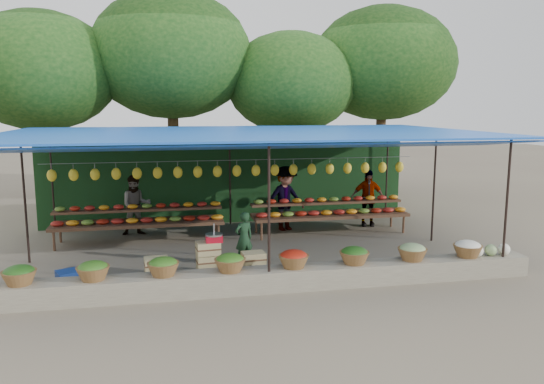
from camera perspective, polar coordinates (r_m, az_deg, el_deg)
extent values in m
plane|color=#6B5D4E|center=(12.67, -2.87, -6.32)|extent=(60.00, 60.00, 0.00)
cube|color=#6F6659|center=(10.02, -0.49, -9.38)|extent=(10.60, 0.55, 0.40)
cylinder|color=black|center=(9.56, -0.33, -2.84)|extent=(0.05, 0.05, 2.80)
cylinder|color=black|center=(11.48, 23.90, -1.59)|extent=(0.05, 0.05, 2.80)
cylinder|color=black|center=(12.60, -25.05, -0.76)|extent=(0.05, 0.05, 2.80)
cylinder|color=black|center=(13.91, 17.03, 0.58)|extent=(0.05, 0.05, 2.80)
cylinder|color=black|center=(15.40, -22.57, 1.09)|extent=(0.05, 0.05, 2.80)
cylinder|color=black|center=(15.21, -4.55, 1.68)|extent=(0.05, 0.05, 2.80)
cylinder|color=black|center=(16.49, 12.26, 2.09)|extent=(0.05, 0.05, 2.80)
cube|color=blue|center=(12.22, -2.98, 6.43)|extent=(10.80, 6.60, 0.04)
cube|color=blue|center=(10.26, -1.31, 4.88)|extent=(10.80, 2.19, 0.26)
cube|color=blue|center=(14.21, -4.17, 6.09)|extent=(10.80, 2.19, 0.26)
cylinder|color=#A0A0A5|center=(13.66, -3.82, 3.44)|extent=(9.60, 0.01, 0.01)
ellipsoid|color=yellow|center=(13.84, -22.61, 1.65)|extent=(0.23, 0.17, 0.30)
ellipsoid|color=yellow|center=(13.75, -20.57, 1.73)|extent=(0.23, 0.17, 0.30)
ellipsoid|color=yellow|center=(13.68, -18.50, 1.81)|extent=(0.23, 0.17, 0.30)
ellipsoid|color=yellow|center=(13.63, -16.41, 1.88)|extent=(0.23, 0.17, 0.30)
ellipsoid|color=yellow|center=(13.59, -14.31, 1.96)|extent=(0.23, 0.17, 0.30)
ellipsoid|color=yellow|center=(13.58, -12.21, 2.03)|extent=(0.23, 0.17, 0.30)
ellipsoid|color=yellow|center=(13.58, -10.10, 2.09)|extent=(0.23, 0.17, 0.30)
ellipsoid|color=yellow|center=(13.60, -7.99, 2.16)|extent=(0.23, 0.17, 0.30)
ellipsoid|color=yellow|center=(13.64, -5.89, 2.22)|extent=(0.23, 0.17, 0.30)
ellipsoid|color=yellow|center=(13.70, -3.81, 2.28)|extent=(0.23, 0.17, 0.30)
ellipsoid|color=yellow|center=(13.77, -1.74, 2.33)|extent=(0.23, 0.17, 0.30)
ellipsoid|color=yellow|center=(13.86, 0.30, 2.38)|extent=(0.23, 0.17, 0.30)
ellipsoid|color=yellow|center=(13.97, 2.31, 2.43)|extent=(0.23, 0.17, 0.30)
ellipsoid|color=yellow|center=(14.10, 4.28, 2.47)|extent=(0.23, 0.17, 0.30)
ellipsoid|color=yellow|center=(14.24, 6.22, 2.51)|extent=(0.23, 0.17, 0.30)
ellipsoid|color=yellow|center=(14.40, 8.12, 2.55)|extent=(0.23, 0.17, 0.30)
ellipsoid|color=yellow|center=(14.58, 9.97, 2.58)|extent=(0.23, 0.17, 0.30)
ellipsoid|color=yellow|center=(14.76, 11.78, 2.61)|extent=(0.23, 0.17, 0.30)
ellipsoid|color=yellow|center=(14.97, 13.54, 2.64)|extent=(0.23, 0.17, 0.30)
ellipsoid|color=#225316|center=(10.05, -25.58, -7.77)|extent=(0.52, 0.52, 0.23)
ellipsoid|color=#35691C|center=(9.82, -18.72, -7.72)|extent=(0.52, 0.52, 0.23)
ellipsoid|color=#35691C|center=(9.73, -11.64, -7.56)|extent=(0.52, 0.52, 0.23)
ellipsoid|color=#35691C|center=(9.79, -4.55, -7.29)|extent=(0.52, 0.52, 0.23)
ellipsoid|color=#A41D0D|center=(10.00, 2.34, -6.91)|extent=(0.52, 0.52, 0.23)
ellipsoid|color=#225316|center=(10.34, 8.85, -6.47)|extent=(0.52, 0.52, 0.23)
ellipsoid|color=#8BAC6B|center=(10.81, 14.87, -5.98)|extent=(0.52, 0.52, 0.23)
ellipsoid|color=white|center=(11.38, 20.32, -5.48)|extent=(0.52, 0.52, 0.23)
cube|color=#17411E|center=(15.48, -4.66, 1.25)|extent=(10.60, 0.06, 2.50)
cylinder|color=#332512|center=(18.31, -23.13, 4.09)|extent=(0.36, 0.36, 3.97)
ellipsoid|color=#0E350F|center=(18.28, -23.64, 11.85)|extent=(4.77, 4.77, 3.69)
cylinder|color=#332512|center=(18.31, -10.53, 5.49)|extent=(0.36, 0.36, 4.48)
ellipsoid|color=#0E350F|center=(18.35, -10.80, 14.24)|extent=(5.39, 5.39, 4.17)
cylinder|color=#332512|center=(18.55, 2.01, 4.49)|extent=(0.36, 0.36, 3.71)
ellipsoid|color=#0E350F|center=(18.50, 2.05, 11.67)|extent=(4.47, 4.47, 3.45)
cylinder|color=#332512|center=(20.00, 11.59, 5.58)|extent=(0.36, 0.36, 4.35)
ellipsoid|color=#0E350F|center=(20.02, 11.85, 13.37)|extent=(5.24, 5.24, 4.05)
cube|color=#523620|center=(13.70, -14.12, -3.24)|extent=(4.20, 0.95, 0.08)
cube|color=#523620|center=(13.94, -14.12, -1.86)|extent=(4.20, 0.35, 0.06)
cylinder|color=#523620|center=(13.61, -22.41, -4.84)|extent=(0.06, 0.06, 0.50)
cylinder|color=#523620|center=(13.41, -5.79, -4.38)|extent=(0.06, 0.06, 0.50)
cylinder|color=#523620|center=(14.38, -21.82, -4.07)|extent=(0.06, 0.06, 0.50)
cylinder|color=#523620|center=(14.19, -6.11, -3.62)|extent=(0.06, 0.06, 0.50)
ellipsoid|color=#B32219|center=(13.77, -22.10, -3.17)|extent=(0.31, 0.26, 0.13)
ellipsoid|color=olive|center=(14.15, -21.84, -1.72)|extent=(0.26, 0.22, 0.12)
ellipsoid|color=orange|center=(13.70, -20.66, -3.14)|extent=(0.31, 0.26, 0.13)
ellipsoid|color=#A41D0D|center=(14.09, -20.44, -1.68)|extent=(0.26, 0.22, 0.12)
ellipsoid|color=olive|center=(13.65, -19.21, -3.10)|extent=(0.31, 0.26, 0.13)
ellipsoid|color=#B32219|center=(14.04, -19.03, -1.64)|extent=(0.26, 0.22, 0.12)
ellipsoid|color=#A41D0D|center=(13.61, -17.75, -3.07)|extent=(0.31, 0.26, 0.13)
ellipsoid|color=orange|center=(13.99, -17.61, -1.60)|extent=(0.26, 0.22, 0.12)
ellipsoid|color=#B32219|center=(13.57, -16.28, -3.03)|extent=(0.31, 0.26, 0.13)
ellipsoid|color=#B32219|center=(13.96, -16.18, -1.56)|extent=(0.26, 0.22, 0.12)
ellipsoid|color=orange|center=(13.54, -14.80, -2.99)|extent=(0.31, 0.26, 0.13)
ellipsoid|color=orange|center=(13.93, -14.75, -1.51)|extent=(0.26, 0.22, 0.12)
ellipsoid|color=#B32219|center=(13.53, -13.32, -2.94)|extent=(0.31, 0.26, 0.13)
ellipsoid|color=olive|center=(13.92, -13.31, -1.47)|extent=(0.26, 0.22, 0.12)
ellipsoid|color=orange|center=(13.52, -11.84, -2.90)|extent=(0.31, 0.26, 0.13)
ellipsoid|color=#A41D0D|center=(13.91, -11.87, -1.42)|extent=(0.26, 0.22, 0.12)
ellipsoid|color=olive|center=(13.52, -10.35, -2.85)|extent=(0.31, 0.26, 0.13)
ellipsoid|color=#B32219|center=(13.91, -10.43, -1.38)|extent=(0.26, 0.22, 0.12)
ellipsoid|color=#A41D0D|center=(13.53, -8.87, -2.80)|extent=(0.31, 0.26, 0.13)
ellipsoid|color=orange|center=(13.92, -8.99, -1.33)|extent=(0.26, 0.22, 0.12)
ellipsoid|color=#B32219|center=(13.55, -7.39, -2.75)|extent=(0.31, 0.26, 0.13)
ellipsoid|color=#B32219|center=(13.94, -7.55, -1.28)|extent=(0.26, 0.22, 0.12)
ellipsoid|color=orange|center=(13.58, -5.92, -2.69)|extent=(0.31, 0.26, 0.13)
ellipsoid|color=orange|center=(13.96, -6.12, -1.23)|extent=(0.26, 0.22, 0.12)
cube|color=#523620|center=(14.35, 6.25, -2.46)|extent=(4.20, 0.95, 0.08)
cube|color=#523620|center=(14.57, 5.92, -1.14)|extent=(4.20, 0.35, 0.06)
cylinder|color=#523620|center=(13.56, -1.14, -4.18)|extent=(0.06, 0.06, 0.50)
cylinder|color=#523620|center=(14.74, 13.96, -3.35)|extent=(0.06, 0.06, 0.50)
cylinder|color=#523620|center=(14.33, -1.72, -3.44)|extent=(0.06, 0.06, 0.50)
cylinder|color=#523620|center=(15.45, 12.70, -2.73)|extent=(0.06, 0.06, 0.50)
ellipsoid|color=#B32219|center=(13.73, -1.13, -2.51)|extent=(0.31, 0.26, 0.13)
ellipsoid|color=olive|center=(14.11, -1.46, -1.07)|extent=(0.26, 0.22, 0.12)
ellipsoid|color=orange|center=(13.80, 0.30, -2.45)|extent=(0.31, 0.26, 0.13)
ellipsoid|color=#A41D0D|center=(14.18, -0.07, -1.02)|extent=(0.26, 0.22, 0.12)
ellipsoid|color=olive|center=(13.87, 1.72, -2.39)|extent=(0.31, 0.26, 0.13)
ellipsoid|color=#B32219|center=(14.25, 1.31, -0.97)|extent=(0.26, 0.22, 0.12)
ellipsoid|color=#A41D0D|center=(13.95, 3.12, -2.33)|extent=(0.31, 0.26, 0.13)
ellipsoid|color=orange|center=(14.33, 2.68, -0.92)|extent=(0.26, 0.22, 0.12)
ellipsoid|color=#B32219|center=(14.04, 4.50, -2.27)|extent=(0.31, 0.26, 0.13)
ellipsoid|color=#B32219|center=(14.42, 4.02, -0.87)|extent=(0.26, 0.22, 0.12)
ellipsoid|color=orange|center=(14.14, 5.87, -2.21)|extent=(0.31, 0.26, 0.13)
ellipsoid|color=orange|center=(14.51, 5.36, -0.82)|extent=(0.26, 0.22, 0.12)
ellipsoid|color=#B32219|center=(14.25, 7.21, -2.15)|extent=(0.31, 0.26, 0.13)
ellipsoid|color=olive|center=(14.62, 6.67, -0.77)|extent=(0.26, 0.22, 0.12)
ellipsoid|color=orange|center=(14.36, 8.54, -2.08)|extent=(0.31, 0.26, 0.13)
ellipsoid|color=#A41D0D|center=(14.73, 7.97, -0.72)|extent=(0.26, 0.22, 0.12)
ellipsoid|color=olive|center=(14.49, 9.84, -2.02)|extent=(0.31, 0.26, 0.13)
ellipsoid|color=#B32219|center=(14.85, 9.24, -0.67)|extent=(0.26, 0.22, 0.12)
ellipsoid|color=#A41D0D|center=(14.61, 11.12, -1.96)|extent=(0.31, 0.26, 0.13)
ellipsoid|color=orange|center=(14.97, 10.49, -0.62)|extent=(0.26, 0.22, 0.12)
ellipsoid|color=#B32219|center=(14.75, 12.37, -1.90)|extent=(0.31, 0.26, 0.13)
ellipsoid|color=#B32219|center=(15.11, 11.72, -0.57)|extent=(0.26, 0.22, 0.12)
ellipsoid|color=orange|center=(14.89, 13.61, -1.84)|extent=(0.31, 0.26, 0.13)
ellipsoid|color=orange|center=(15.25, 12.93, -0.52)|extent=(0.26, 0.22, 0.12)
cube|color=tan|center=(10.64, -12.27, -8.91)|extent=(0.48, 0.38, 0.25)
cube|color=tan|center=(10.56, -12.32, -7.57)|extent=(0.48, 0.38, 0.25)
cube|color=tan|center=(10.66, -6.83, -8.71)|extent=(0.48, 0.38, 0.25)
cube|color=tan|center=(10.59, -6.86, -7.37)|extent=(0.48, 0.38, 0.25)
cube|color=tan|center=(10.52, -6.89, -6.02)|extent=(0.48, 0.38, 0.25)
cube|color=tan|center=(10.77, -2.00, -8.47)|extent=(0.48, 0.38, 0.25)
cube|color=tan|center=(10.69, -2.01, -7.15)|extent=(0.48, 0.38, 0.25)
cube|color=red|center=(10.48, -6.25, -4.99)|extent=(0.32, 0.28, 0.13)
cylinder|color=#A0A0A5|center=(10.46, -6.25, -4.57)|extent=(0.34, 0.34, 0.03)
cylinder|color=#A0A0A5|center=(10.43, -6.26, -4.03)|extent=(0.03, 0.03, 0.23)
imported|color=#1A3920|center=(11.46, -3.04, -5.00)|extent=(0.49, 0.41, 1.16)
imported|color=slate|center=(14.46, -14.41, -1.40)|extent=(0.86, 0.71, 1.60)
imported|color=slate|center=(14.55, 1.45, -0.69)|extent=(1.29, 0.96, 1.77)
imported|color=slate|center=(15.32, 10.24, -0.64)|extent=(1.00, 0.55, 1.61)
cube|color=navy|center=(10.86, -20.68, -8.71)|extent=(0.66, 0.57, 0.33)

